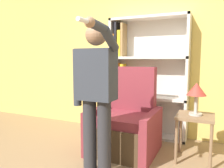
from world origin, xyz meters
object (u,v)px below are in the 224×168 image
Objects in this scene: bookcase at (140,78)px; side_table at (195,123)px; armchair at (126,125)px; person_standing at (96,91)px; table_lamp at (196,91)px.

side_table is at bearing -35.28° from bookcase.
person_standing reaches higher than armchair.
side_table is (0.90, 0.06, 0.12)m from armchair.
table_lamp is at bearing -35.28° from bookcase.
bookcase reaches higher than person_standing.
person_standing is at bearing -139.28° from table_lamp.
armchair is 0.91m from side_table.
armchair reaches higher than table_lamp.
side_table is at bearing 40.72° from person_standing.
bookcase is 0.94m from armchair.
armchair is (0.03, -0.72, -0.61)m from bookcase.
side_table is at bearing 180.00° from table_lamp.
armchair is 1.04m from table_lamp.
bookcase reaches higher than side_table.
bookcase is at bearing 92.51° from armchair.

